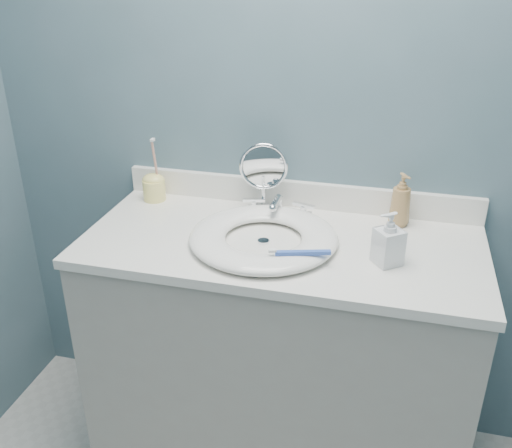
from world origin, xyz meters
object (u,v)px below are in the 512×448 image
(soap_bottle_amber, at_px, (401,200))
(toothbrush_holder, at_px, (154,186))
(soap_bottle_clear, at_px, (389,238))
(makeup_mirror, at_px, (264,174))

(soap_bottle_amber, bearing_deg, toothbrush_holder, 146.74)
(soap_bottle_clear, bearing_deg, toothbrush_holder, -145.00)
(soap_bottle_amber, height_order, soap_bottle_clear, soap_bottle_amber)
(makeup_mirror, distance_m, soap_bottle_clear, 0.50)
(soap_bottle_amber, distance_m, soap_bottle_clear, 0.26)
(soap_bottle_clear, height_order, toothbrush_holder, toothbrush_holder)
(soap_bottle_clear, relative_size, toothbrush_holder, 0.69)
(soap_bottle_amber, distance_m, toothbrush_holder, 0.84)
(soap_bottle_amber, xyz_separation_m, toothbrush_holder, (-0.84, -0.01, -0.03))
(soap_bottle_amber, bearing_deg, makeup_mirror, 146.44)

